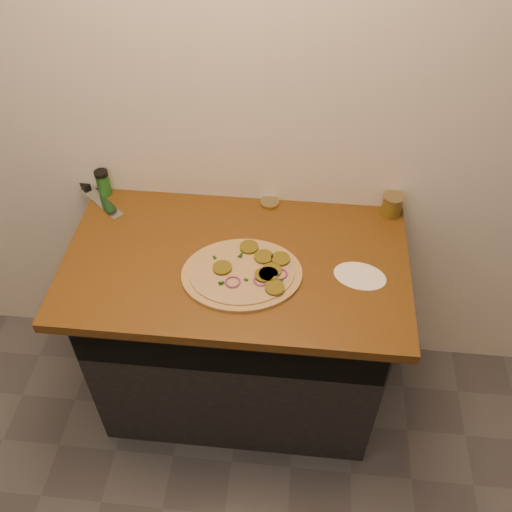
# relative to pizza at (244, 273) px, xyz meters

# --- Properties ---
(cabinet) EXTENTS (1.10, 0.60, 0.86)m
(cabinet) POSITION_rel_pizza_xyz_m (-0.04, 0.10, -0.48)
(cabinet) COLOR black
(cabinet) RESTS_ON ground
(countertop) EXTENTS (1.20, 0.70, 0.04)m
(countertop) POSITION_rel_pizza_xyz_m (-0.04, 0.07, -0.03)
(countertop) COLOR brown
(countertop) RESTS_ON cabinet
(pizza) EXTENTS (0.46, 0.46, 0.03)m
(pizza) POSITION_rel_pizza_xyz_m (0.00, 0.00, 0.00)
(pizza) COLOR tan
(pizza) RESTS_ON countertop
(chefs_knife) EXTENTS (0.29, 0.26, 0.02)m
(chefs_knife) POSITION_rel_pizza_xyz_m (-0.65, 0.38, -0.00)
(chefs_knife) COLOR #B7BAC1
(chefs_knife) RESTS_ON countertop
(mason_jar_lid) EXTENTS (0.08, 0.08, 0.02)m
(mason_jar_lid) POSITION_rel_pizza_xyz_m (0.05, 0.37, -0.00)
(mason_jar_lid) COLOR tan
(mason_jar_lid) RESTS_ON countertop
(salsa_jar) EXTENTS (0.08, 0.08, 0.08)m
(salsa_jar) POSITION_rel_pizza_xyz_m (0.51, 0.37, 0.03)
(salsa_jar) COLOR #A62F10
(salsa_jar) RESTS_ON countertop
(spice_shaker) EXTENTS (0.05, 0.05, 0.11)m
(spice_shaker) POSITION_rel_pizza_xyz_m (-0.59, 0.37, 0.04)
(spice_shaker) COLOR #1D5C1D
(spice_shaker) RESTS_ON countertop
(flour_spill) EXTENTS (0.21, 0.21, 0.00)m
(flour_spill) POSITION_rel_pizza_xyz_m (0.39, 0.03, -0.01)
(flour_spill) COLOR white
(flour_spill) RESTS_ON countertop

